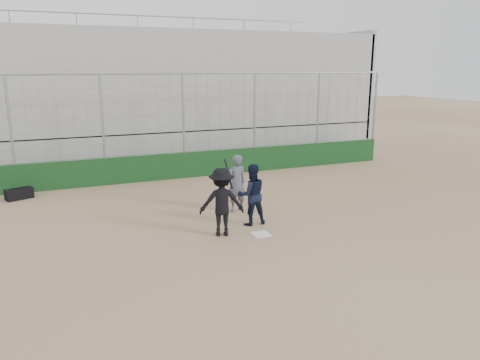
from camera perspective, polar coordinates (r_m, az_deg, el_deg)
name	(u,v)px	position (r m, az deg, el deg)	size (l,w,h in m)	color
ground	(261,235)	(12.26, 2.55, -6.67)	(90.00, 90.00, 0.00)	#826246
home_plate	(261,234)	(12.26, 2.55, -6.61)	(0.44, 0.44, 0.02)	white
backstop	(185,153)	(18.37, -6.78, 3.24)	(18.10, 0.25, 4.04)	#113515
bleachers	(154,95)	(22.91, -10.42, 10.14)	(20.25, 6.70, 6.98)	#969696
batter_at_plate	(222,202)	(11.98, -2.24, -2.68)	(1.28, 0.95, 1.93)	black
catcher_crouched	(252,205)	(12.83, 1.44, -3.03)	(0.83, 0.65, 1.15)	black
umpire	(236,186)	(13.99, -0.45, -0.72)	(0.63, 0.41, 1.56)	#4A505E
equipment_bag	(19,194)	(17.02, -25.32, -1.53)	(0.91, 0.65, 0.40)	black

